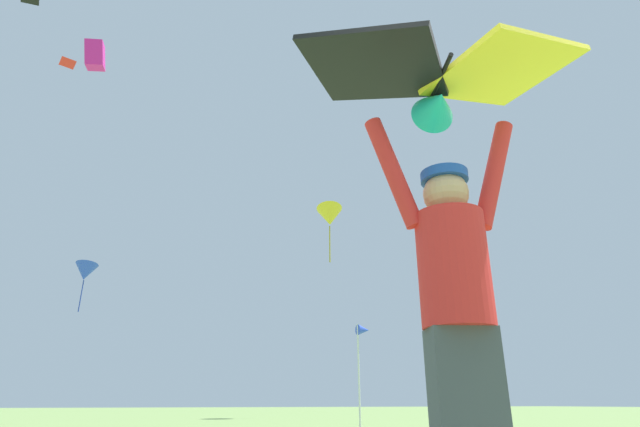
# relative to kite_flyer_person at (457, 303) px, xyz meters

# --- Properties ---
(kite_flyer_person) EXTENTS (0.80, 0.43, 1.92)m
(kite_flyer_person) POSITION_rel_kite_flyer_person_xyz_m (0.00, 0.00, 0.00)
(kite_flyer_person) COLOR #424751
(kite_flyer_person) RESTS_ON ground
(held_stunt_kite) EXTENTS (1.52, 1.02, 0.38)m
(held_stunt_kite) POSITION_rel_kite_flyer_person_xyz_m (-0.02, -0.06, 1.21)
(held_stunt_kite) COLOR black
(distant_kite_magenta_low_left) EXTENTS (1.09, 1.17, 1.56)m
(distant_kite_magenta_low_left) POSITION_rel_kite_flyer_person_xyz_m (-4.61, 20.56, 15.66)
(distant_kite_magenta_low_left) COLOR #DB2393
(distant_kite_yellow_far_center) EXTENTS (1.38, 1.51, 2.52)m
(distant_kite_yellow_far_center) POSITION_rel_kite_flyer_person_xyz_m (5.93, 15.70, 6.82)
(distant_kite_yellow_far_center) COLOR yellow
(distant_kite_blue_low_right) EXTENTS (0.97, 1.00, 1.58)m
(distant_kite_blue_low_right) POSITION_rel_kite_flyer_person_xyz_m (-2.83, 14.73, 3.40)
(distant_kite_blue_low_right) COLOR blue
(distant_kite_red_mid_left) EXTENTS (0.78, 0.78, 0.18)m
(distant_kite_red_mid_left) POSITION_rel_kite_flyer_person_xyz_m (-5.22, 18.00, 13.15)
(distant_kite_red_mid_left) COLOR red
(marker_flag) EXTENTS (0.30, 0.24, 2.13)m
(marker_flag) POSITION_rel_kite_flyer_person_xyz_m (3.48, 8.02, 0.91)
(marker_flag) COLOR silver
(marker_flag) RESTS_ON ground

